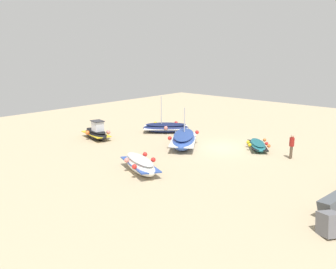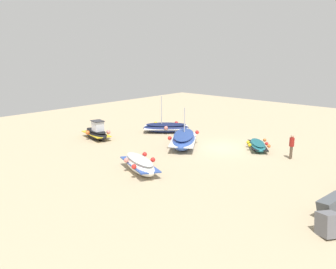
{
  "view_description": "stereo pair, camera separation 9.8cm",
  "coord_description": "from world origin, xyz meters",
  "px_view_note": "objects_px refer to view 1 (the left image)",
  "views": [
    {
      "loc": [
        22.07,
        14.3,
        7.23
      ],
      "look_at": [
        2.37,
        -3.4,
        0.9
      ],
      "focal_mm": 38.55,
      "sensor_mm": 36.0,
      "label": 1
    },
    {
      "loc": [
        22.01,
        14.37,
        7.23
      ],
      "look_at": [
        2.37,
        -3.4,
        0.9
      ],
      "focal_mm": 38.55,
      "sensor_mm": 36.0,
      "label": 2
    }
  ],
  "objects_px": {
    "fishing_boat_4": "(96,133)",
    "fishing_boat_0": "(184,139)",
    "fishing_boat_2": "(166,128)",
    "fishing_boat_1": "(140,164)",
    "fishing_boat_3": "(258,145)",
    "person_walking": "(292,145)"
  },
  "relations": [
    {
      "from": "fishing_boat_4",
      "to": "fishing_boat_1",
      "type": "bearing_deg",
      "value": -8.9
    },
    {
      "from": "fishing_boat_2",
      "to": "fishing_boat_3",
      "type": "bearing_deg",
      "value": -39.65
    },
    {
      "from": "fishing_boat_0",
      "to": "fishing_boat_1",
      "type": "height_order",
      "value": "fishing_boat_0"
    },
    {
      "from": "fishing_boat_4",
      "to": "fishing_boat_0",
      "type": "bearing_deg",
      "value": 35.2
    },
    {
      "from": "fishing_boat_1",
      "to": "fishing_boat_4",
      "type": "relative_size",
      "value": 1.14
    },
    {
      "from": "fishing_boat_3",
      "to": "person_walking",
      "type": "bearing_deg",
      "value": 40.53
    },
    {
      "from": "fishing_boat_0",
      "to": "fishing_boat_1",
      "type": "bearing_deg",
      "value": -18.9
    },
    {
      "from": "person_walking",
      "to": "fishing_boat_1",
      "type": "bearing_deg",
      "value": 50.66
    },
    {
      "from": "person_walking",
      "to": "fishing_boat_0",
      "type": "bearing_deg",
      "value": 11.87
    },
    {
      "from": "fishing_boat_2",
      "to": "fishing_boat_0",
      "type": "bearing_deg",
      "value": -74.4
    },
    {
      "from": "fishing_boat_0",
      "to": "fishing_boat_3",
      "type": "distance_m",
      "value": 5.48
    },
    {
      "from": "fishing_boat_0",
      "to": "fishing_boat_2",
      "type": "distance_m",
      "value": 4.93
    },
    {
      "from": "fishing_boat_0",
      "to": "person_walking",
      "type": "distance_m",
      "value": 7.75
    },
    {
      "from": "fishing_boat_3",
      "to": "fishing_boat_0",
      "type": "bearing_deg",
      "value": -93.2
    },
    {
      "from": "fishing_boat_1",
      "to": "fishing_boat_3",
      "type": "height_order",
      "value": "fishing_boat_1"
    },
    {
      "from": "fishing_boat_0",
      "to": "fishing_boat_3",
      "type": "relative_size",
      "value": 1.62
    },
    {
      "from": "person_walking",
      "to": "fishing_boat_3",
      "type": "bearing_deg",
      "value": -18.88
    },
    {
      "from": "fishing_boat_0",
      "to": "fishing_boat_3",
      "type": "bearing_deg",
      "value": 89.27
    },
    {
      "from": "fishing_boat_1",
      "to": "fishing_boat_2",
      "type": "xyz_separation_m",
      "value": [
        -8.82,
        -5.94,
        -0.05
      ]
    },
    {
      "from": "fishing_boat_0",
      "to": "fishing_boat_4",
      "type": "bearing_deg",
      "value": -101.35
    },
    {
      "from": "fishing_boat_3",
      "to": "fishing_boat_4",
      "type": "distance_m",
      "value": 12.89
    },
    {
      "from": "fishing_boat_3",
      "to": "fishing_boat_1",
      "type": "bearing_deg",
      "value": -53.84
    }
  ]
}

